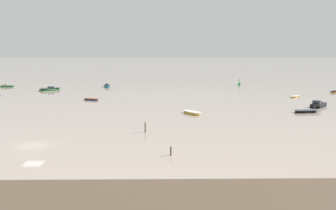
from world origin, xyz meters
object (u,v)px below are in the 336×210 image
Objects in this scene: rowboat_moored_1 at (192,113)px; rowboat_moored_4 at (306,112)px; mooring_post_left at (171,151)px; sailboat_moored_2 at (107,86)px; rowboat_moored_0 at (91,100)px; rowboat_moored_3 at (336,92)px; motorboat_moored_4 at (317,106)px; rowboat_moored_2 at (295,97)px; mooring_post_near at (145,127)px; motorboat_moored_3 at (5,86)px; sailboat_moored_0 at (50,89)px; channel_buoy at (239,84)px.

rowboat_moored_4 reaches higher than rowboat_moored_1.
sailboat_moored_2 is at bearing 103.43° from mooring_post_left.
rowboat_moored_0 is at bearing 151.34° from rowboat_moored_4.
rowboat_moored_3 is 31.33m from motorboat_moored_4.
sailboat_moored_2 is (-0.54, 31.07, 0.10)m from rowboat_moored_0.
rowboat_moored_2 is (28.77, 24.22, -0.05)m from rowboat_moored_1.
motorboat_moored_4 is 4.65× the size of mooring_post_left.
rowboat_moored_1 is at bearing -170.41° from sailboat_moored_2.
sailboat_moored_2 reaches higher than rowboat_moored_0.
mooring_post_near is (-31.34, -17.18, 0.59)m from rowboat_moored_4.
motorboat_moored_3 is at bearing 74.46° from sailboat_moored_2.
sailboat_moored_2 is at bearing 168.79° from rowboat_moored_1.
sailboat_moored_0 reaches higher than mooring_post_left.
rowboat_moored_0 is 68.91m from rowboat_moored_3.
sailboat_moored_2 is at bearing -91.13° from motorboat_moored_4.
mooring_post_left reaches higher than motorboat_moored_3.
motorboat_moored_4 reaches higher than rowboat_moored_4.
channel_buoy is at bearing -109.57° from rowboat_moored_2.
rowboat_moored_3 is 1.05× the size of motorboat_moored_3.
rowboat_moored_4 is at bearing 144.98° from motorboat_moored_3.
sailboat_moored_0 is at bearing -172.25° from rowboat_moored_1.
rowboat_moored_4 is 68.00m from sailboat_moored_2.
motorboat_moored_3 is 3.40× the size of mooring_post_left.
rowboat_moored_1 is at bearing 163.48° from rowboat_moored_0.
rowboat_moored_0 is at bearing 133.97° from motorboat_moored_3.
channel_buoy is (43.60, 35.52, 0.29)m from rowboat_moored_0.
sailboat_moored_2 is 81.60m from mooring_post_left.
channel_buoy reaches higher than motorboat_moored_3.
rowboat_moored_1 is at bearing -79.80° from sailboat_moored_0.
sailboat_moored_0 reaches higher than motorboat_moored_4.
mooring_post_left is (-4.79, -28.79, 0.37)m from rowboat_moored_1.
sailboat_moored_2 is 68.41m from mooring_post_near.
sailboat_moored_2 reaches higher than rowboat_moored_2.
sailboat_moored_2 is (-23.74, 50.57, 0.08)m from rowboat_moored_1.
rowboat_moored_3 is at bearing -40.93° from channel_buoy.
rowboat_moored_2 is 2.66× the size of mooring_post_left.
rowboat_moored_4 is 54.00m from channel_buoy.
rowboat_moored_0 is at bearing -140.83° from channel_buoy.
channel_buoy reaches higher than mooring_post_left.
mooring_post_left is (18.95, -79.37, 0.29)m from sailboat_moored_2.
motorboat_moored_3 reaches higher than rowboat_moored_0.
motorboat_moored_4 is at bearing -169.48° from rowboat_moored_0.
rowboat_moored_2 is at bearing -74.81° from channel_buoy.
motorboat_moored_4 is at bearing 149.97° from motorboat_moored_3.
motorboat_moored_4 is at bearing 46.30° from rowboat_moored_4.
rowboat_moored_0 is at bearing 157.56° from rowboat_moored_3.
sailboat_moored_0 is 1.23× the size of motorboat_moored_4.
mooring_post_near is at bearing -18.15° from motorboat_moored_4.
rowboat_moored_4 is at bearing -178.25° from rowboat_moored_0.
motorboat_moored_4 reaches higher than mooring_post_left.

